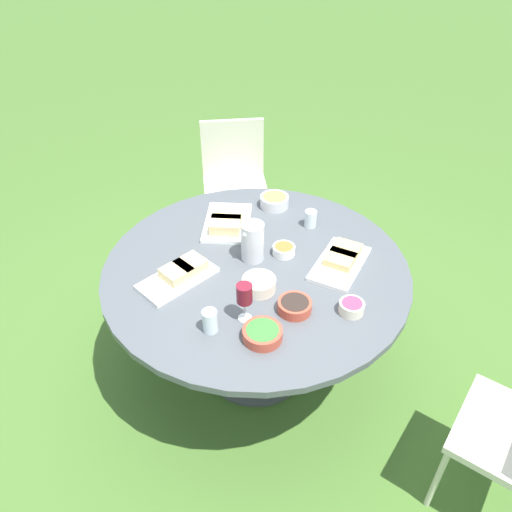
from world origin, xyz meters
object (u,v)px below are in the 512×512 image
at_px(chair_near_right, 234,175).
at_px(wine_glass, 244,295).
at_px(water_pitcher, 252,242).
at_px(dining_table, 256,281).

relative_size(chair_near_right, wine_glass, 4.74).
height_order(water_pitcher, wine_glass, water_pitcher).
distance_m(dining_table, wine_glass, 0.43).
bearing_deg(water_pitcher, chair_near_right, -131.57).
relative_size(water_pitcher, wine_glass, 1.06).
xyz_separation_m(dining_table, wine_glass, (0.30, 0.20, 0.23)).
bearing_deg(chair_near_right, wine_glass, 45.72).
distance_m(chair_near_right, wine_glass, 1.67).
distance_m(water_pitcher, wine_glass, 0.42).
xyz_separation_m(chair_near_right, water_pitcher, (0.81, 0.91, 0.30)).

